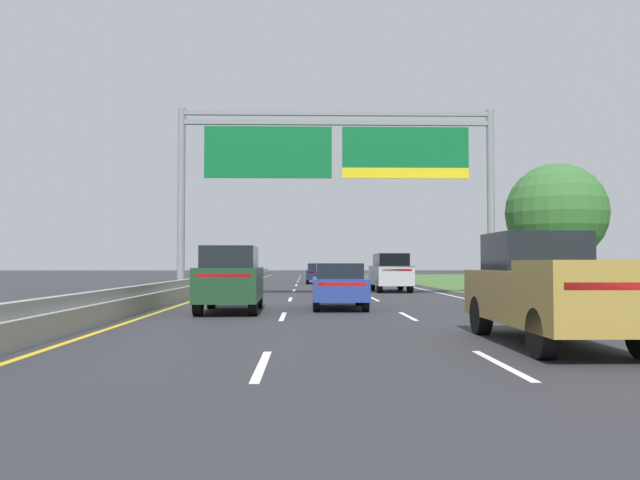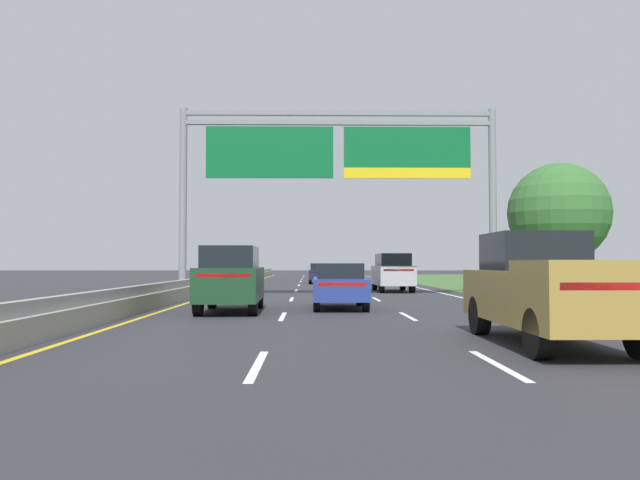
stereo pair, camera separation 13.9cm
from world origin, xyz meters
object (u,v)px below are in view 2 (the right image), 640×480
pickup_truck_gold (547,289)px  car_darkgreen_left_lane_suv (231,278)px  car_silver_right_lane_suv (393,272)px  roadside_tree_mid (559,213)px  car_blue_centre_lane_sedan (340,285)px  overhead_sign_gantry (338,162)px  car_navy_centre_lane_sedan (321,273)px

pickup_truck_gold → car_darkgreen_left_lane_suv: (-7.16, 8.44, 0.02)m
car_silver_right_lane_suv → roadside_tree_mid: 9.27m
car_darkgreen_left_lane_suv → roadside_tree_mid: size_ratio=0.73×
pickup_truck_gold → car_blue_centre_lane_sedan: 10.59m
overhead_sign_gantry → car_navy_centre_lane_sedan: (-0.52, 19.81, -5.57)m
pickup_truck_gold → car_silver_right_lane_suv: bearing=0.1°
car_darkgreen_left_lane_suv → overhead_sign_gantry: bearing=-24.2°
car_darkgreen_left_lane_suv → car_navy_centre_lane_sedan: bearing=-7.9°
car_silver_right_lane_suv → car_blue_centre_lane_sedan: bearing=164.1°
car_blue_centre_lane_sedan → car_darkgreen_left_lane_suv: bearing=113.5°
car_navy_centre_lane_sedan → roadside_tree_mid: 22.11m
overhead_sign_gantry → car_silver_right_lane_suv: 8.25m
car_navy_centre_lane_sedan → car_silver_right_lane_suv: size_ratio=0.93×
pickup_truck_gold → car_navy_centre_lane_sedan: 37.69m
car_darkgreen_left_lane_suv → car_silver_right_lane_suv: same height
overhead_sign_gantry → roadside_tree_mid: size_ratio=2.31×
pickup_truck_gold → car_silver_right_lane_suv: (-0.00, 23.12, 0.02)m
car_silver_right_lane_suv → roadside_tree_mid: (7.69, -4.25, 2.95)m
overhead_sign_gantry → car_silver_right_lane_suv: overhead_sign_gantry is taller
overhead_sign_gantry → car_darkgreen_left_lane_suv: size_ratio=3.18×
car_navy_centre_lane_sedan → car_darkgreen_left_lane_suv: car_darkgreen_left_lane_suv is taller
car_silver_right_lane_suv → roadside_tree_mid: bearing=-119.6°
car_silver_right_lane_suv → car_darkgreen_left_lane_suv: bearing=153.3°
pickup_truck_gold → roadside_tree_mid: bearing=-22.1°
car_blue_centre_lane_sedan → car_navy_centre_lane_sedan: (-0.21, 27.54, 0.00)m
pickup_truck_gold → car_navy_centre_lane_sedan: pickup_truck_gold is taller
overhead_sign_gantry → car_navy_centre_lane_sedan: bearing=91.5°
pickup_truck_gold → car_darkgreen_left_lane_suv: bearing=40.4°
overhead_sign_gantry → car_blue_centre_lane_sedan: 9.52m
roadside_tree_mid → car_silver_right_lane_suv: bearing=151.1°
car_navy_centre_lane_sedan → roadside_tree_mid: size_ratio=0.68×
car_navy_centre_lane_sedan → car_darkgreen_left_lane_suv: 29.26m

